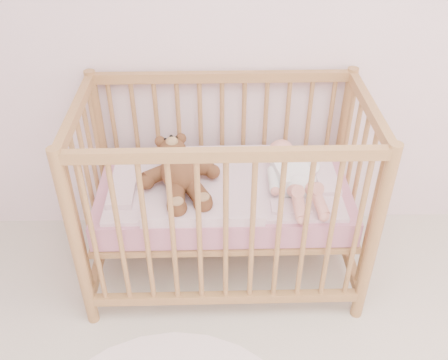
{
  "coord_description": "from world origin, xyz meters",
  "views": [
    {
      "loc": [
        -0.39,
        -0.34,
        2.01
      ],
      "look_at": [
        -0.34,
        1.55,
        0.62
      ],
      "focal_mm": 40.0,
      "sensor_mm": 36.0,
      "label": 1
    }
  ],
  "objects": [
    {
      "name": "blanket",
      "position": [
        -0.34,
        1.6,
        0.56
      ],
      "size": [
        1.1,
        0.58,
        0.06
      ],
      "primitive_type": null,
      "color": "pink",
      "rests_on": "mattress"
    },
    {
      "name": "baby",
      "position": [
        -0.02,
        1.58,
        0.64
      ],
      "size": [
        0.39,
        0.64,
        0.14
      ],
      "primitive_type": null,
      "rotation": [
        0.0,
        0.0,
        0.18
      ],
      "color": "white",
      "rests_on": "blanket"
    },
    {
      "name": "teddy_bear",
      "position": [
        -0.55,
        1.58,
        0.65
      ],
      "size": [
        0.53,
        0.65,
        0.16
      ],
      "primitive_type": null,
      "rotation": [
        0.0,
        0.0,
        0.24
      ],
      "color": "brown",
      "rests_on": "blanket"
    },
    {
      "name": "crib",
      "position": [
        -0.34,
        1.6,
        0.5
      ],
      "size": [
        1.36,
        0.76,
        1.0
      ],
      "primitive_type": null,
      "color": "tan",
      "rests_on": "floor"
    },
    {
      "name": "mattress",
      "position": [
        -0.34,
        1.6,
        0.49
      ],
      "size": [
        1.22,
        0.62,
        0.13
      ],
      "primitive_type": "cube",
      "color": "pink",
      "rests_on": "crib"
    }
  ]
}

